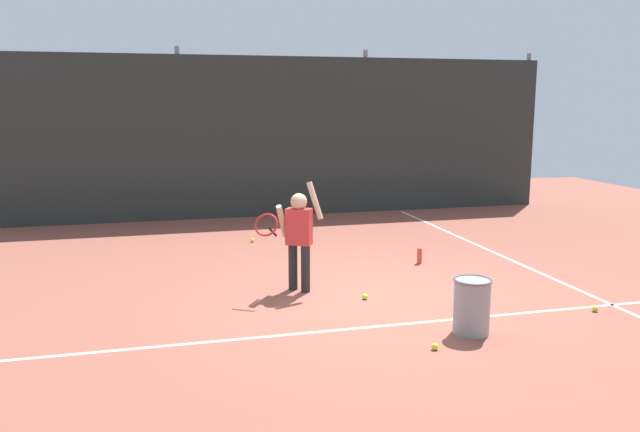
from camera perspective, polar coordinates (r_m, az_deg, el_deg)
name	(u,v)px	position (r m, az deg, el deg)	size (l,w,h in m)	color
ground_plane	(367,297)	(7.65, 4.19, -7.24)	(20.00, 20.00, 0.00)	brown
court_line_baseline	(397,325)	(6.78, 6.85, -9.59)	(9.00, 0.05, 0.00)	white
court_line_sideline	(518,263)	(9.62, 17.22, -4.02)	(0.05, 9.00, 0.00)	white
back_fence_windscreen	(276,137)	(12.84, -3.92, 7.01)	(11.50, 0.08, 3.16)	#282D2B
fence_post_1	(180,135)	(12.69, -12.35, 7.10)	(0.09, 0.09, 3.31)	slate
fence_post_2	(364,132)	(13.36, 3.99, 7.46)	(0.09, 0.09, 3.31)	slate
fence_post_3	(525,130)	(14.97, 17.79, 7.29)	(0.09, 0.09, 3.31)	slate
tennis_player	(298,233)	(7.70, -2.01, -1.51)	(0.88, 0.54, 1.35)	#232326
ball_hopper	(472,306)	(6.59, 13.37, -7.77)	(0.38, 0.38, 0.56)	gray
water_bottle	(419,256)	(9.26, 8.86, -3.53)	(0.07, 0.07, 0.22)	#D83F33
tennis_ball_0	(435,346)	(6.18, 10.20, -11.37)	(0.07, 0.07, 0.07)	#CCE033
tennis_ball_1	(365,297)	(7.56, 4.03, -7.18)	(0.07, 0.07, 0.07)	#CCE033
tennis_ball_2	(595,309)	(7.74, 23.32, -7.60)	(0.07, 0.07, 0.07)	#CCE033
tennis_ball_3	(252,240)	(10.58, -6.05, -2.17)	(0.07, 0.07, 0.07)	#CCE033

